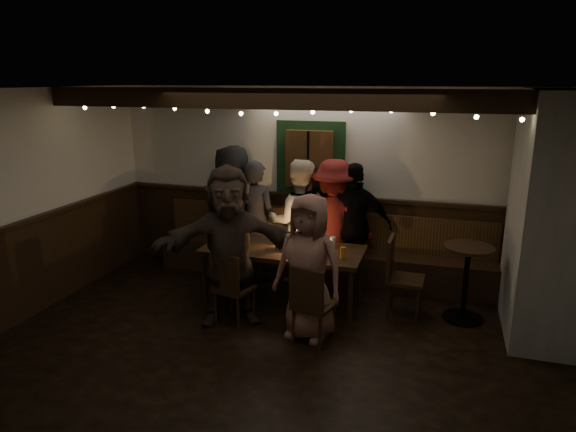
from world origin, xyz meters
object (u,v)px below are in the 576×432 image
(chair_end, at_px, (398,271))
(person_f, at_px, (229,246))
(high_top, at_px, (467,273))
(person_a, at_px, (233,211))
(person_d, at_px, (333,223))
(chair_near_right, at_px, (310,301))
(person_c, at_px, (299,222))
(chair_near_left, at_px, (230,284))
(person_g, at_px, (309,267))
(person_b, at_px, (255,220))
(dining_table, at_px, (283,253))
(person_e, at_px, (354,226))

(chair_end, height_order, person_f, person_f)
(high_top, height_order, person_a, person_a)
(person_d, bearing_deg, chair_end, 136.39)
(chair_near_right, bearing_deg, high_top, 34.43)
(person_a, distance_m, person_c, 0.96)
(chair_near_left, height_order, person_c, person_c)
(chair_near_left, bearing_deg, person_a, 111.25)
(high_top, relative_size, person_f, 0.49)
(chair_end, relative_size, person_c, 0.55)
(person_a, relative_size, person_g, 1.16)
(chair_near_right, relative_size, person_g, 0.54)
(person_f, bearing_deg, chair_end, -0.78)
(chair_near_right, relative_size, person_a, 0.47)
(person_g, bearing_deg, person_a, 145.59)
(person_c, bearing_deg, person_d, 172.65)
(person_b, relative_size, person_d, 0.98)
(high_top, bearing_deg, dining_table, -176.34)
(person_b, height_order, person_e, person_e)
(person_d, bearing_deg, person_c, 3.19)
(chair_near_left, bearing_deg, person_e, 53.69)
(person_a, xyz_separation_m, person_c, (0.96, -0.02, -0.07))
(chair_near_left, bearing_deg, high_top, 19.31)
(person_b, relative_size, person_c, 0.98)
(person_b, bearing_deg, person_a, -6.46)
(high_top, bearing_deg, person_g, -150.57)
(chair_near_left, distance_m, high_top, 2.68)
(chair_near_right, bearing_deg, person_e, 85.09)
(dining_table, xyz_separation_m, chair_near_right, (0.59, -0.92, -0.15))
(person_a, distance_m, person_b, 0.36)
(chair_near_right, xyz_separation_m, person_e, (0.15, 1.71, 0.35))
(person_f, bearing_deg, person_b, 74.65)
(chair_near_right, xyz_separation_m, person_c, (-0.59, 1.62, 0.36))
(person_c, height_order, person_g, person_c)
(person_b, height_order, person_f, person_f)
(chair_near_left, xyz_separation_m, person_f, (-0.03, 0.07, 0.43))
(chair_near_right, xyz_separation_m, person_d, (-0.13, 1.70, 0.36))
(dining_table, distance_m, high_top, 2.15)
(dining_table, distance_m, person_d, 0.93)
(chair_near_right, relative_size, person_e, 0.52)
(person_g, bearing_deg, chair_near_left, -170.82)
(high_top, bearing_deg, chair_near_left, -160.69)
(person_e, bearing_deg, person_g, 74.25)
(person_e, bearing_deg, person_c, -1.63)
(dining_table, relative_size, person_a, 1.07)
(chair_end, relative_size, person_a, 0.51)
(person_e, bearing_deg, high_top, 147.21)
(dining_table, xyz_separation_m, person_a, (-0.96, 0.72, 0.28))
(dining_table, bearing_deg, person_g, -55.58)
(dining_table, xyz_separation_m, high_top, (2.14, 0.14, -0.08))
(chair_near_right, bearing_deg, chair_end, 51.74)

